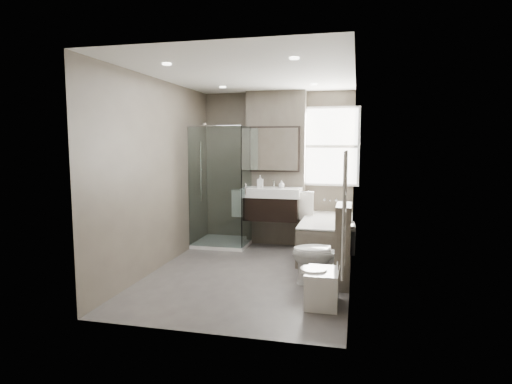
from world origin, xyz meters
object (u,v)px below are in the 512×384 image
(bathtub, at_px, (327,236))
(bidet, at_px, (322,287))
(vanity, at_px, (272,203))
(toilet, at_px, (323,254))

(bathtub, bearing_deg, bidet, -87.51)
(vanity, distance_m, bathtub, 1.07)
(toilet, bearing_deg, bidet, 0.46)
(bathtub, distance_m, toilet, 1.36)
(bathtub, bearing_deg, toilet, -88.10)
(bidet, bearing_deg, toilet, 93.66)
(vanity, bearing_deg, bidet, -66.91)
(bathtub, relative_size, bidet, 3.21)
(bathtub, bearing_deg, vanity, 160.63)
(bidet, bearing_deg, bathtub, 92.49)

